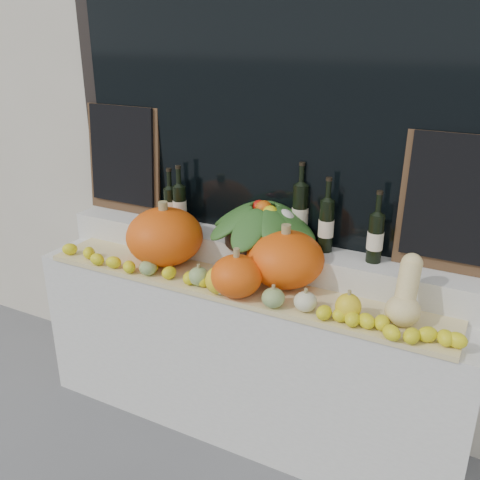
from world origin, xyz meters
name	(u,v)px	position (x,y,z in m)	size (l,w,h in m)	color
display_sill	(246,352)	(0.00, 1.52, 0.44)	(2.30, 0.55, 0.88)	silver
rear_tier	(260,254)	(0.00, 1.68, 0.96)	(2.30, 0.25, 0.16)	silver
straw_bedding	(235,286)	(0.00, 1.40, 0.89)	(2.10, 0.32, 0.03)	tan
pumpkin_left	(165,236)	(-0.45, 1.46, 1.05)	(0.40, 0.40, 0.30)	#F5590C
pumpkin_right	(285,259)	(0.21, 1.51, 1.04)	(0.38, 0.38, 0.27)	#F5590C
pumpkin_center	(237,276)	(0.06, 1.30, 1.00)	(0.24, 0.24, 0.20)	#F5590C
butternut_squash	(405,296)	(0.80, 1.42, 1.03)	(0.15, 0.21, 0.29)	#EACF89
decorative_gourds	(250,289)	(0.13, 1.30, 0.96)	(1.13, 0.17, 0.16)	#2E661E
lemon_heap	(224,287)	(0.00, 1.29, 0.94)	(2.20, 0.16, 0.06)	yellow
produce_bowl	(264,222)	(0.03, 1.66, 1.15)	(0.61, 0.61, 0.23)	black
wine_bottle_far_left	(170,205)	(-0.55, 1.67, 1.15)	(0.08, 0.08, 0.32)	black
wine_bottle_near_left	(180,205)	(-0.49, 1.67, 1.16)	(0.08, 0.08, 0.34)	black
wine_bottle_tall	(300,213)	(0.19, 1.75, 1.20)	(0.08, 0.08, 0.42)	black
wine_bottle_near_right	(326,225)	(0.35, 1.70, 1.18)	(0.08, 0.08, 0.37)	black
wine_bottle_far_right	(375,237)	(0.59, 1.68, 1.16)	(0.08, 0.08, 0.35)	black
chalkboard_left	(123,158)	(-0.92, 1.74, 1.36)	(0.50, 0.08, 0.62)	#4C331E
chalkboard_right	(458,203)	(0.92, 1.74, 1.36)	(0.50, 0.08, 0.62)	#4C331E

